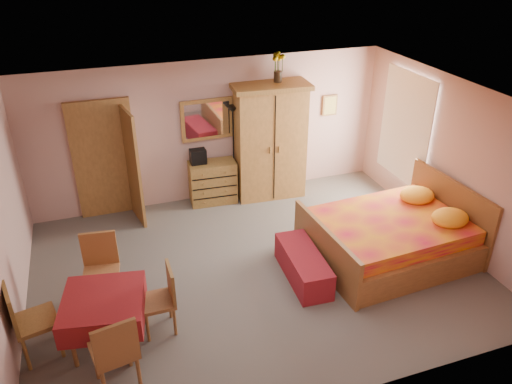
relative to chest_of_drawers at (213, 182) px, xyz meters
name	(u,v)px	position (x,y,z in m)	size (l,w,h in m)	color
floor	(256,269)	(0.07, -2.25, -0.40)	(6.50, 6.50, 0.00)	#69645D
ceiling	(256,103)	(0.07, -2.25, 2.20)	(6.50, 6.50, 0.00)	brown
wall_back	(211,132)	(0.07, 0.25, 0.90)	(6.50, 0.10, 2.60)	tan
wall_front	(341,308)	(0.07, -4.75, 0.90)	(6.50, 0.10, 2.60)	tan
wall_left	(1,235)	(-3.18, -2.25, 0.90)	(0.10, 5.00, 2.60)	tan
wall_right	(450,161)	(3.32, -2.25, 0.90)	(0.10, 5.00, 2.60)	tan
doorway	(105,160)	(-1.83, 0.22, 0.62)	(1.06, 0.12, 2.15)	#9E6B35
window	(406,127)	(3.28, -1.05, 1.05)	(0.08, 1.40, 1.95)	white
picture_back	(330,105)	(2.42, 0.22, 1.15)	(0.30, 0.04, 0.40)	#D8BF59
chest_of_drawers	(213,182)	(0.00, 0.00, 0.00)	(0.85, 0.42, 0.80)	olive
wall_mirror	(207,120)	(0.00, 0.21, 1.15)	(0.95, 0.05, 0.75)	silver
stereo	(198,156)	(-0.24, 0.06, 0.53)	(0.28, 0.21, 0.26)	black
floor_lamp	(234,153)	(0.44, 0.09, 0.49)	(0.23, 0.23, 1.78)	black
wardrobe	(270,141)	(1.10, -0.05, 0.68)	(1.38, 0.71, 2.16)	#AF7A3B
sunflower_vase	(278,67)	(1.26, 0.01, 2.03)	(0.21, 0.21, 0.52)	yellow
bed	(390,226)	(2.11, -2.60, 0.15)	(2.36, 1.86, 1.09)	red
bench	(303,265)	(0.65, -2.67, -0.19)	(0.47, 1.26, 0.42)	maroon
dining_table	(106,320)	(-2.15, -3.06, -0.05)	(0.95, 0.95, 0.70)	maroon
chair_south	(114,350)	(-2.10, -3.76, 0.12)	(0.47, 0.47, 1.03)	brown
chair_north	(101,274)	(-2.14, -2.33, 0.11)	(0.47, 0.47, 1.03)	#AA6939
chair_west	(35,320)	(-2.92, -2.99, 0.12)	(0.47, 0.47, 1.03)	olive
chair_east	(157,301)	(-1.51, -3.05, 0.06)	(0.42, 0.42, 0.92)	brown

